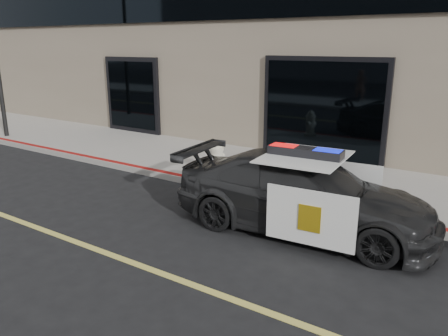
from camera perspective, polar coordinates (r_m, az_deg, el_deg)
The scene contains 4 objects.
ground at distance 6.16m, azimuth -3.46°, elevation -15.24°, with size 120.00×120.00×0.00m, color black.
sidewalk_n at distance 10.45m, azimuth 14.02°, elevation -1.89°, with size 60.00×3.50×0.15m, color gray.
police_car at distance 7.75m, azimuth 10.30°, elevation -3.30°, with size 2.53×4.84×1.50m.
fire_hydrant at distance 10.29m, azimuth -0.99°, elevation 1.15°, with size 0.40×0.55×0.88m.
Camera 1 is at (3.19, -4.20, 3.19)m, focal length 35.00 mm.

